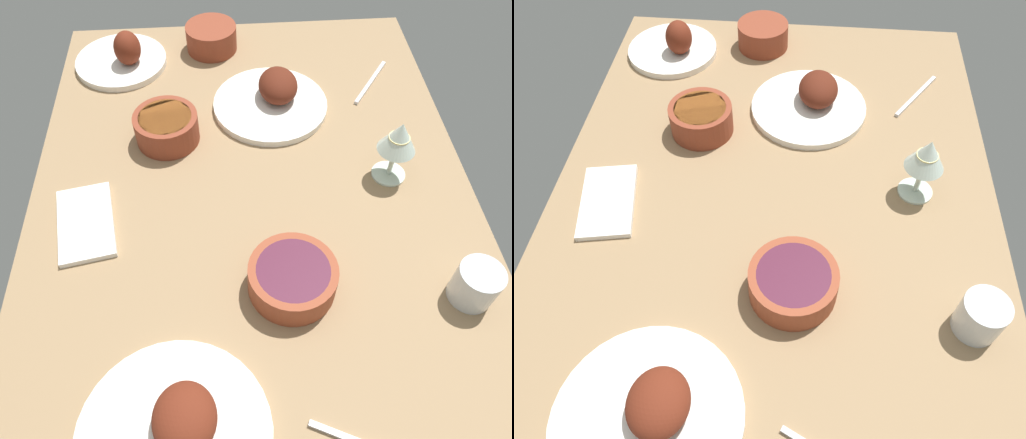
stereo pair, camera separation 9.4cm
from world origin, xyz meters
TOP-DOWN VIEW (x-y plane):
  - dining_table at (0.00, 0.00)cm, footprint 140.00×90.00cm
  - plate_far_side at (35.03, -6.65)cm, footprint 26.53×26.53cm
  - plate_near_viewer at (53.46, 29.47)cm, footprint 22.79×22.79cm
  - plate_center_main at (-37.10, 14.17)cm, footprint 28.84×28.84cm
  - bowl_soup at (25.52, 17.55)cm, footprint 13.90×13.90cm
  - bowl_onions at (-13.90, -5.23)cm, footprint 15.45×15.45cm
  - bowl_potatoes at (58.91, 7.13)cm, footprint 13.03×13.03cm
  - wine_glass at (11.20, -28.59)cm, footprint 7.60×7.60cm
  - water_tumbler at (-17.85, -35.87)cm, footprint 7.64×7.64cm
  - folded_napkin at (2.75, 32.71)cm, footprint 19.56×13.43cm
  - spoon_loose at (41.33, -31.39)cm, footprint 15.55×11.01cm

SIDE VIEW (x-z plane):
  - dining_table at x=0.00cm, z-range 0.00..4.00cm
  - spoon_loose at x=41.33cm, z-range 4.00..4.80cm
  - folded_napkin at x=2.75cm, z-range 4.00..5.20cm
  - plate_center_main at x=-37.10cm, z-range 2.22..9.60cm
  - plate_far_side at x=35.03cm, z-range 2.29..10.17cm
  - plate_near_viewer at x=53.46cm, z-range 1.56..11.15cm
  - bowl_onions at x=-13.90cm, z-range 4.25..10.11cm
  - bowl_potatoes at x=58.91cm, z-range 4.26..10.72cm
  - bowl_soup at x=25.52cm, z-range 4.26..10.75cm
  - water_tumbler at x=-17.85cm, z-range 4.00..11.55cm
  - wine_glass at x=11.20cm, z-range 6.93..20.93cm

